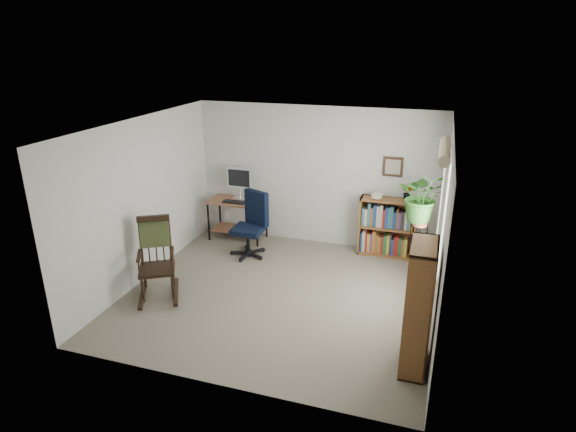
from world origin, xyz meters
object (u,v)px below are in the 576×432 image
(rocking_chair, at_px, (156,259))
(low_bookshelf, at_px, (387,227))
(desk, at_px, (238,220))
(tall_bookshelf, at_px, (418,308))
(office_chair, at_px, (248,225))

(rocking_chair, relative_size, low_bookshelf, 1.18)
(desk, height_order, low_bookshelf, low_bookshelf)
(desk, bearing_deg, tall_bookshelf, -39.80)
(tall_bookshelf, bearing_deg, rocking_chair, 172.21)
(office_chair, xyz_separation_m, rocking_chair, (-0.70, -1.63, 0.03))
(low_bookshelf, bearing_deg, office_chair, -161.12)
(tall_bookshelf, bearing_deg, office_chair, 143.33)
(rocking_chair, xyz_separation_m, low_bookshelf, (2.88, 2.37, -0.09))
(rocking_chair, bearing_deg, office_chair, 37.23)
(desk, distance_m, tall_bookshelf, 4.29)
(office_chair, distance_m, rocking_chair, 1.77)
(desk, xyz_separation_m, rocking_chair, (-0.25, -2.25, 0.22))
(low_bookshelf, relative_size, tall_bookshelf, 0.67)
(rocking_chair, bearing_deg, tall_bookshelf, -37.32)
(desk, relative_size, low_bookshelf, 1.03)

